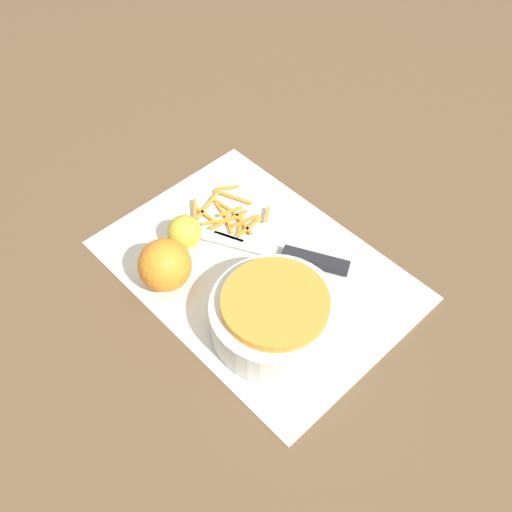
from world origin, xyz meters
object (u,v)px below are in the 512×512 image
object	(u,v)px
bowl_speckled	(275,314)
orange_left	(165,265)
lemon	(184,232)
knife	(296,256)

from	to	relation	value
bowl_speckled	orange_left	world-z (taller)	orange_left
orange_left	lemon	xyz separation A→B (m)	(0.04, -0.07, -0.01)
bowl_speckled	knife	xyz separation A→B (m)	(0.07, -0.12, -0.03)
lemon	orange_left	bearing A→B (deg)	120.30
bowl_speckled	orange_left	bearing A→B (deg)	19.16
bowl_speckled	knife	distance (m)	0.14
knife	orange_left	size ratio (longest dim) A/B	3.08
orange_left	lemon	size ratio (longest dim) A/B	1.47
orange_left	lemon	distance (m)	0.08
knife	lemon	bearing A→B (deg)	8.68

